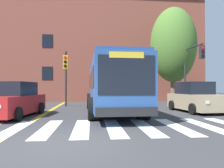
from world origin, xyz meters
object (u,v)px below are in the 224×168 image
(car_red_near_lane, at_px, (14,101))
(traffic_light_near_corner, at_px, (192,64))
(city_bus, at_px, (111,85))
(street_tree_curbside_large, at_px, (173,45))
(car_tan_far_lane, at_px, (195,98))
(traffic_light_overhead, at_px, (66,70))

(car_red_near_lane, height_order, traffic_light_near_corner, traffic_light_near_corner)
(city_bus, height_order, street_tree_curbside_large, street_tree_curbside_large)
(city_bus, distance_m, car_red_near_lane, 5.67)
(car_tan_far_lane, relative_size, traffic_light_overhead, 0.98)
(traffic_light_overhead, distance_m, street_tree_curbside_large, 10.26)
(city_bus, bearing_deg, traffic_light_overhead, 130.88)
(traffic_light_overhead, height_order, street_tree_curbside_large, street_tree_curbside_large)
(car_red_near_lane, distance_m, traffic_light_overhead, 6.15)
(street_tree_curbside_large, bearing_deg, traffic_light_near_corner, -81.92)
(city_bus, height_order, traffic_light_near_corner, traffic_light_near_corner)
(city_bus, distance_m, traffic_light_near_corner, 7.71)
(car_red_near_lane, relative_size, traffic_light_near_corner, 0.94)
(car_red_near_lane, xyz_separation_m, street_tree_curbside_large, (11.79, 7.63, 4.71))
(traffic_light_near_corner, distance_m, traffic_light_overhead, 10.12)
(city_bus, relative_size, car_red_near_lane, 2.17)
(traffic_light_overhead, bearing_deg, city_bus, -49.12)
(traffic_light_near_corner, height_order, street_tree_curbside_large, street_tree_curbside_large)
(car_red_near_lane, relative_size, car_tan_far_lane, 1.10)
(car_red_near_lane, height_order, street_tree_curbside_large, street_tree_curbside_large)
(car_tan_far_lane, xyz_separation_m, traffic_light_near_corner, (1.49, 3.43, 2.61))
(city_bus, relative_size, car_tan_far_lane, 2.38)
(city_bus, relative_size, street_tree_curbside_large, 1.18)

